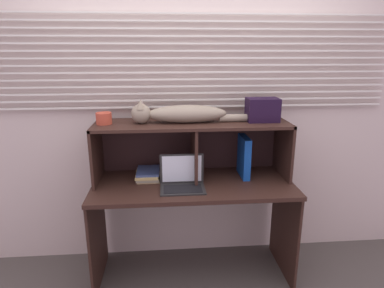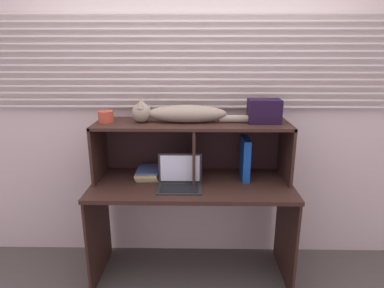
% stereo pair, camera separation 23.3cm
% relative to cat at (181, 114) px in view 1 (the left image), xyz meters
% --- Properties ---
extents(back_panel_with_blinds, '(4.40, 0.08, 2.50)m').
position_rel_cat_xyz_m(back_panel_with_blinds, '(0.08, 0.25, -0.01)').
color(back_panel_with_blinds, beige).
rests_on(back_panel_with_blinds, ground).
extents(desk, '(1.46, 0.63, 0.78)m').
position_rel_cat_xyz_m(desk, '(0.08, -0.10, -0.65)').
color(desk, '#331E18').
rests_on(desk, ground).
extents(hutch_shelf_unit, '(1.42, 0.40, 0.43)m').
position_rel_cat_xyz_m(hutch_shelf_unit, '(0.08, 0.03, -0.19)').
color(hutch_shelf_unit, '#331E18').
rests_on(hutch_shelf_unit, desk).
extents(cat, '(0.97, 0.16, 0.17)m').
position_rel_cat_xyz_m(cat, '(0.00, 0.00, 0.00)').
color(cat, gray).
rests_on(cat, hutch_shelf_unit).
extents(laptop, '(0.31, 0.21, 0.23)m').
position_rel_cat_xyz_m(laptop, '(-0.01, -0.19, -0.44)').
color(laptop, '#252525').
rests_on(laptop, desk).
extents(binder_upright, '(0.05, 0.24, 0.31)m').
position_rel_cat_xyz_m(binder_upright, '(0.47, 0.00, -0.34)').
color(binder_upright, '#11429C').
rests_on(binder_upright, desk).
extents(book_stack, '(0.18, 0.24, 0.07)m').
position_rel_cat_xyz_m(book_stack, '(-0.25, -0.00, -0.46)').
color(book_stack, tan).
rests_on(book_stack, desk).
extents(small_basket, '(0.11, 0.11, 0.08)m').
position_rel_cat_xyz_m(small_basket, '(-0.55, 0.00, -0.02)').
color(small_basket, '#B5432E').
rests_on(small_basket, hutch_shelf_unit).
extents(storage_box, '(0.23, 0.16, 0.17)m').
position_rel_cat_xyz_m(storage_box, '(0.60, 0.00, 0.02)').
color(storage_box, black).
rests_on(storage_box, hutch_shelf_unit).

